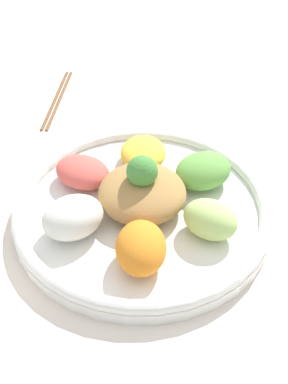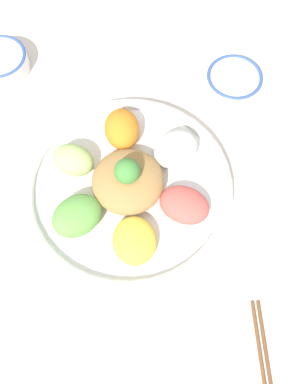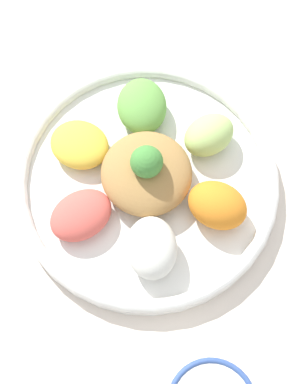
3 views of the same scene
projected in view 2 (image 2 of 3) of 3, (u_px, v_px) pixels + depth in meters
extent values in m
plane|color=silver|center=(112.00, 199.00, 0.86)|extent=(2.40, 2.40, 0.00)
cylinder|color=white|center=(128.00, 190.00, 0.86)|extent=(0.40, 0.40, 0.02)
torus|color=white|center=(128.00, 186.00, 0.84)|extent=(0.40, 0.40, 0.02)
ellipsoid|color=#B7DB7A|center=(73.00, 160.00, 0.84)|extent=(0.07, 0.09, 0.05)
ellipsoid|color=#6BAD4C|center=(77.00, 216.00, 0.80)|extent=(0.11, 0.10, 0.05)
ellipsoid|color=yellow|center=(135.00, 241.00, 0.79)|extent=(0.12, 0.12, 0.04)
ellipsoid|color=#E55B51|center=(184.00, 205.00, 0.81)|extent=(0.08, 0.10, 0.04)
ellipsoid|color=white|center=(176.00, 149.00, 0.85)|extent=(0.11, 0.10, 0.06)
ellipsoid|color=orange|center=(122.00, 129.00, 0.87)|extent=(0.11, 0.11, 0.06)
ellipsoid|color=#AD7F47|center=(128.00, 181.00, 0.82)|extent=(0.13, 0.13, 0.06)
sphere|color=#478E3D|center=(127.00, 171.00, 0.79)|extent=(0.05, 0.05, 0.05)
cylinder|color=white|center=(233.00, 83.00, 0.94)|extent=(0.12, 0.12, 0.04)
torus|color=#38569E|center=(235.00, 77.00, 0.92)|extent=(0.12, 0.12, 0.01)
cylinder|color=#5B3319|center=(235.00, 78.00, 0.93)|extent=(0.10, 0.10, 0.00)
cylinder|color=white|center=(1.00, 63.00, 0.97)|extent=(0.12, 0.12, 0.04)
cylinder|color=brown|center=(264.00, 378.00, 0.73)|extent=(0.21, 0.15, 0.01)
cylinder|color=brown|center=(270.00, 378.00, 0.73)|extent=(0.21, 0.15, 0.01)
cube|color=silver|center=(96.00, 49.00, 1.01)|extent=(0.06, 0.06, 0.01)
ellipsoid|color=silver|center=(90.00, 30.00, 1.03)|extent=(0.07, 0.07, 0.01)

